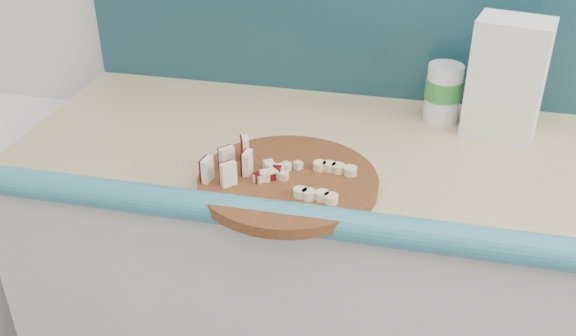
{
  "coord_description": "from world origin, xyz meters",
  "views": [
    {
      "loc": [
        -0.13,
        0.27,
        1.57
      ],
      "look_at": [
        -0.37,
        1.3,
        0.95
      ],
      "focal_mm": 40.0,
      "sensor_mm": 36.0,
      "label": 1
    }
  ],
  "objects": [
    {
      "name": "kitchen_counter",
      "position": [
        0.1,
        1.5,
        0.46
      ],
      "size": [
        2.2,
        0.63,
        0.91
      ],
      "color": "beige",
      "rests_on": "ground"
    },
    {
      "name": "apple_wedges",
      "position": [
        -0.48,
        1.29,
        0.96
      ],
      "size": [
        0.09,
        0.14,
        0.05
      ],
      "color": "#EEE6BE",
      "rests_on": "cutting_board"
    },
    {
      "name": "banana_slices",
      "position": [
        -0.3,
        1.29,
        0.94
      ],
      "size": [
        0.11,
        0.14,
        0.02
      ],
      "color": "beige",
      "rests_on": "cutting_board"
    },
    {
      "name": "flour_bag",
      "position": [
        0.04,
        1.64,
        1.04
      ],
      "size": [
        0.17,
        0.14,
        0.26
      ],
      "primitive_type": "cube",
      "rotation": [
        0.0,
        0.0,
        -0.23
      ],
      "color": "white",
      "rests_on": "kitchen_counter"
    },
    {
      "name": "backsplash",
      "position": [
        0.1,
        1.79,
        1.16
      ],
      "size": [
        2.2,
        0.02,
        0.5
      ],
      "primitive_type": "cube",
      "color": "teal",
      "rests_on": "kitchen_counter"
    },
    {
      "name": "apple_chunks",
      "position": [
        -0.39,
        1.31,
        0.94
      ],
      "size": [
        0.06,
        0.06,
        0.02
      ],
      "color": "beige",
      "rests_on": "cutting_board"
    },
    {
      "name": "cutting_board",
      "position": [
        -0.37,
        1.3,
        0.92
      ],
      "size": [
        0.4,
        0.4,
        0.02
      ],
      "primitive_type": "cylinder",
      "rotation": [
        0.0,
        0.0,
        -0.16
      ],
      "color": "#4B1F10",
      "rests_on": "kitchen_counter"
    },
    {
      "name": "canister",
      "position": [
        -0.09,
        1.67,
        0.98
      ],
      "size": [
        0.08,
        0.08,
        0.14
      ],
      "rotation": [
        0.0,
        0.0,
        -0.13
      ],
      "color": "white",
      "rests_on": "kitchen_counter"
    }
  ]
}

